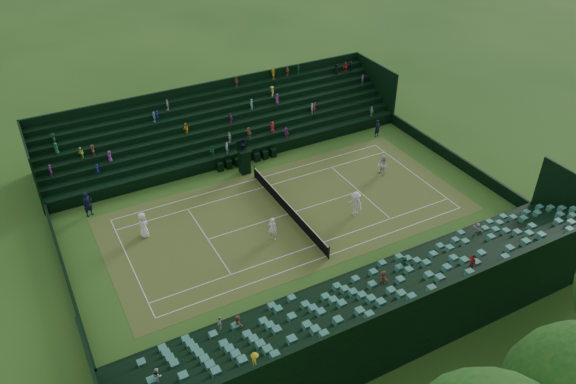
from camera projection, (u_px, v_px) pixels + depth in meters
name	position (u px, v px, depth m)	size (l,w,h in m)	color
ground	(288.00, 214.00, 41.93)	(160.00, 160.00, 0.00)	#2A5A1C
court_surface	(288.00, 214.00, 41.92)	(12.97, 26.77, 0.01)	#467B29
perimeter_wall_north	(452.00, 157.00, 47.86)	(17.17, 0.20, 1.00)	black
perimeter_wall_south	(67.00, 278.00, 35.43)	(17.17, 0.20, 1.00)	black
perimeter_wall_east	(351.00, 278.00, 35.45)	(0.20, 31.77, 1.00)	black
perimeter_wall_west	(241.00, 157.00, 47.84)	(0.20, 31.77, 1.00)	black
north_grandstand	(393.00, 309.00, 31.82)	(6.60, 32.00, 4.90)	black
south_grandstand	(221.00, 127.00, 50.30)	(6.60, 32.00, 4.90)	black
tennis_net	(288.00, 208.00, 41.63)	(11.67, 0.10, 1.06)	black
umpire_chair	(244.00, 158.00, 46.06)	(1.01, 1.01, 3.19)	black
courtside_chairs	(247.00, 159.00, 47.80)	(0.50, 5.47, 1.09)	black
player_near_west	(143.00, 225.00, 39.20)	(0.96, 0.63, 1.97)	white
player_near_east	(272.00, 229.00, 38.96)	(0.67, 0.44, 1.84)	white
player_far_west	(382.00, 165.00, 45.98)	(0.88, 0.68, 1.81)	silver
player_far_east	(355.00, 203.00, 41.35)	(1.28, 0.74, 1.99)	white
line_judge_north	(377.00, 128.00, 51.57)	(0.60, 0.39, 1.63)	black
line_judge_south	(88.00, 204.00, 41.27)	(0.73, 0.48, 2.01)	black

